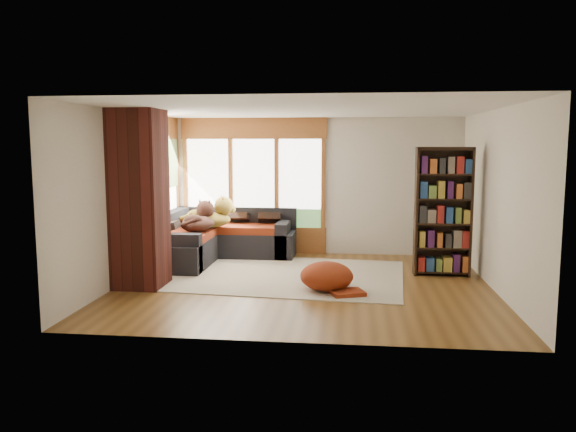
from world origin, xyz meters
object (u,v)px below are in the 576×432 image
(area_rug, at_px, (288,275))
(pouf, at_px, (327,275))
(dog_brindle, at_px, (200,221))
(sectional_sofa, at_px, (206,243))
(brick_chimney, at_px, (139,199))
(bookshelf, at_px, (443,212))
(dog_tan, at_px, (211,217))

(area_rug, height_order, pouf, pouf)
(area_rug, height_order, dog_brindle, dog_brindle)
(sectional_sofa, bearing_deg, pouf, -37.91)
(brick_chimney, bearing_deg, bookshelf, 15.10)
(area_rug, distance_m, dog_brindle, 1.91)
(area_rug, xyz_separation_m, bookshelf, (2.45, 0.31, 1.02))
(dog_tan, bearing_deg, pouf, -63.53)
(bookshelf, distance_m, pouf, 2.29)
(sectional_sofa, relative_size, bookshelf, 1.07)
(area_rug, height_order, bookshelf, bookshelf)
(area_rug, distance_m, dog_tan, 2.00)
(area_rug, relative_size, dog_brindle, 4.04)
(sectional_sofa, relative_size, dog_tan, 2.17)
(dog_brindle, bearing_deg, dog_tan, -3.53)
(brick_chimney, bearing_deg, dog_brindle, 73.71)
(dog_tan, height_order, dog_brindle, dog_tan)
(area_rug, bearing_deg, dog_tan, 145.67)
(bookshelf, height_order, dog_brindle, bookshelf)
(area_rug, relative_size, pouf, 4.73)
(bookshelf, bearing_deg, dog_brindle, 174.92)
(brick_chimney, relative_size, area_rug, 0.72)
(bookshelf, height_order, pouf, bookshelf)
(dog_tan, xyz_separation_m, dog_brindle, (-0.10, -0.37, -0.02))
(sectional_sofa, distance_m, pouf, 3.05)
(pouf, xyz_separation_m, dog_tan, (-2.18, 1.91, 0.57))
(brick_chimney, xyz_separation_m, bookshelf, (4.54, 1.23, -0.27))
(sectional_sofa, height_order, bookshelf, bookshelf)
(area_rug, bearing_deg, pouf, -52.83)
(bookshelf, relative_size, dog_brindle, 2.29)
(brick_chimney, distance_m, dog_tan, 2.10)
(bookshelf, xyz_separation_m, pouf, (-1.79, -1.17, -0.81))
(sectional_sofa, distance_m, bookshelf, 4.24)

